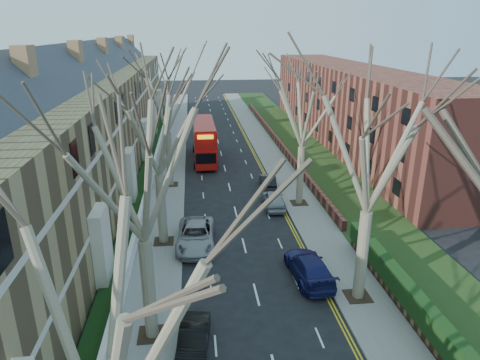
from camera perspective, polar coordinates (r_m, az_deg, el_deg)
name	(u,v)px	position (r m, az deg, el deg)	size (l,w,h in m)	color
pavement_left	(172,154)	(53.02, -9.04, 3.39)	(3.00, 102.00, 0.12)	slate
pavement_right	(269,151)	(53.76, 3.86, 3.81)	(3.00, 102.00, 0.12)	slate
terrace_left	(88,126)	(45.08, -19.63, 6.83)	(9.70, 78.00, 13.60)	#997A4E
flats_right	(349,105)	(59.49, 14.37, 9.64)	(13.97, 54.00, 10.00)	brown
wall_hedge_right	(454,354)	(22.24, 26.66, -20.06)	(0.70, 24.00, 1.80)	#503722
front_wall_left	(153,171)	(45.35, -11.55, 1.20)	(0.30, 78.00, 1.00)	white
grass_verge_right	(304,150)	(54.69, 8.52, 4.01)	(6.00, 102.00, 0.06)	#1F3A15
tree_left_near	(85,310)	(10.02, -19.92, -15.96)	(9.80, 9.80, 13.73)	#746B53
tree_left_mid	(137,153)	(18.77, -13.53, 3.53)	(10.50, 10.50, 14.71)	#746B53
tree_left_far	(155,116)	(28.53, -11.20, 8.41)	(10.15, 10.15, 14.22)	#746B53
tree_left_dist	(165,87)	(40.32, -9.94, 12.10)	(10.50, 10.50, 14.71)	#746B53
tree_right_mid	(375,135)	(22.42, 17.55, 5.73)	(10.50, 10.50, 14.71)	#746B53
tree_right_far	(304,99)	(35.50, 8.55, 10.69)	(10.15, 10.15, 14.22)	#746B53
double_decker_bus	(204,142)	(50.01, -4.79, 5.07)	(2.75, 10.46, 4.39)	#B20F0C
car_left_mid	(193,341)	(21.69, -6.23, -20.52)	(1.35, 3.87, 1.27)	black
car_left_far	(196,236)	(30.55, -5.89, -7.39)	(2.61, 5.66, 1.57)	#95959A
car_right_near	(309,267)	(27.06, 9.19, -11.42)	(2.11, 5.20, 1.51)	#171A53
car_right_mid	(274,200)	(36.83, 4.52, -2.61)	(1.72, 4.26, 1.45)	#919299
car_right_far	(268,181)	(41.37, 3.72, -0.17)	(1.39, 3.99, 1.31)	black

